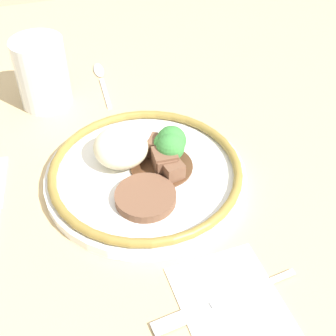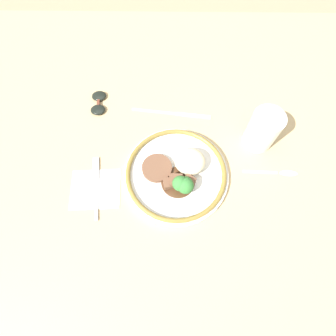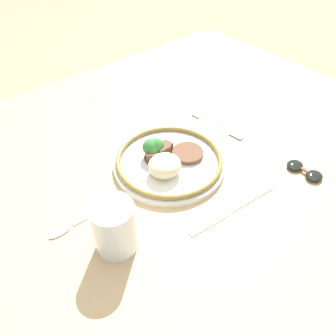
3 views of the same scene
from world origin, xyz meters
name	(u,v)px [view 1 (image 1 of 3)]	position (x,y,z in m)	size (l,w,h in m)	color
ground_plane	(127,227)	(0.00, 0.00, 0.00)	(8.00, 8.00, 0.00)	#998466
dining_table	(126,218)	(0.00, 0.00, 0.02)	(1.34, 1.21, 0.04)	tan
napkin	(230,301)	(-0.16, -0.08, 0.04)	(0.13, 0.11, 0.00)	white
plate	(145,169)	(0.05, -0.04, 0.05)	(0.27, 0.27, 0.06)	white
juice_glass	(43,76)	(0.27, 0.07, 0.09)	(0.08, 0.08, 0.11)	#F4AD19
fork	(213,305)	(-0.16, -0.06, 0.04)	(0.03, 0.17, 0.00)	#B7B7BC
spoon	(100,75)	(0.32, -0.03, 0.04)	(0.14, 0.02, 0.01)	#B7B7BC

